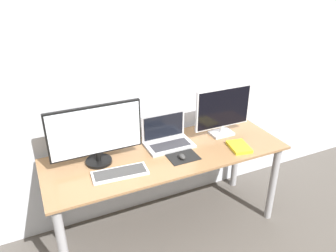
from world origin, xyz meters
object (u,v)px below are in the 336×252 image
at_px(laptop, 167,137).
at_px(mouse, 182,157).
at_px(keyboard, 120,173).
at_px(book, 239,147).
at_px(monitor_right, 223,110).
at_px(monitor_left, 96,134).

relative_size(laptop, mouse, 5.34).
distance_m(keyboard, book, 0.91).
distance_m(mouse, book, 0.46).
relative_size(monitor_right, mouse, 7.21).
bearing_deg(monitor_right, monitor_left, -180.00).
bearing_deg(book, monitor_left, 166.06).
bearing_deg(keyboard, book, -3.01).
relative_size(monitor_left, keyboard, 1.68).
bearing_deg(monitor_right, laptop, 174.77).
bearing_deg(laptop, book, -32.31).
distance_m(monitor_right, book, 0.32).
bearing_deg(monitor_right, keyboard, -167.64).
bearing_deg(book, keyboard, 176.99).
xyz_separation_m(laptop, book, (0.46, -0.29, -0.04)).
xyz_separation_m(monitor_left, monitor_right, (1.01, 0.00, -0.01)).
height_order(monitor_left, laptop, monitor_left).
xyz_separation_m(monitor_right, book, (-0.00, -0.25, -0.20)).
bearing_deg(keyboard, mouse, -0.89).
bearing_deg(monitor_right, mouse, -155.83).
relative_size(monitor_left, laptop, 1.78).
bearing_deg(monitor_right, book, -91.06).
distance_m(monitor_left, book, 1.05).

